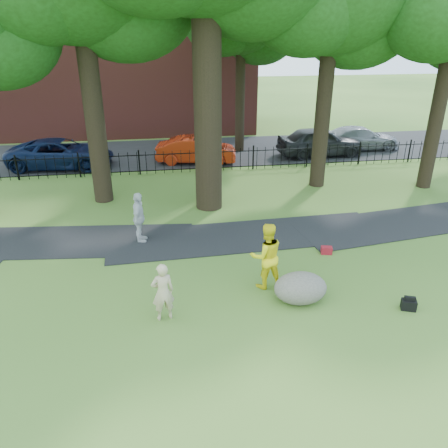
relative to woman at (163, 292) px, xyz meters
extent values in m
plane|color=#375C20|center=(2.12, 0.61, -0.81)|extent=(120.00, 120.00, 0.00)
cube|color=black|center=(3.12, 4.51, -0.81)|extent=(36.07, 3.85, 0.03)
cube|color=black|center=(2.12, 16.61, -0.81)|extent=(80.00, 7.00, 0.02)
cube|color=black|center=(2.12, 12.61, 0.21)|extent=(44.00, 0.04, 0.04)
cube|color=black|center=(2.12, 12.61, -0.63)|extent=(44.00, 0.04, 0.04)
cube|color=brown|center=(-1.88, 24.61, 5.19)|extent=(18.00, 8.00, 12.00)
cylinder|color=black|center=(2.12, 7.61, 4.44)|extent=(1.10, 1.10, 10.50)
cylinder|color=black|center=(-2.38, 9.11, 3.74)|extent=(0.80, 0.80, 9.10)
cylinder|color=black|center=(7.62, 9.61, 3.39)|extent=(0.70, 0.70, 8.40)
ellipsoid|color=#18380F|center=(9.11, 10.44, 6.63)|extent=(5.28, 5.28, 4.49)
ellipsoid|color=#18380F|center=(6.30, 8.95, 7.11)|extent=(4.95, 4.95, 4.21)
cylinder|color=black|center=(12.62, 8.61, 3.21)|extent=(0.64, 0.64, 8.05)
ellipsoid|color=#18380F|center=(11.38, 7.99, 6.78)|extent=(4.65, 4.65, 3.95)
imported|color=tan|center=(0.00, 0.00, 0.00)|extent=(0.66, 0.50, 1.63)
imported|color=yellow|center=(2.99, 1.14, 0.19)|extent=(1.03, 0.84, 2.00)
imported|color=silver|center=(-0.70, 4.69, 0.10)|extent=(0.62, 1.13, 1.83)
ellipsoid|color=#5B594C|center=(3.78, 0.29, -0.38)|extent=(1.60, 1.27, 0.87)
cube|color=black|center=(6.54, -0.62, -0.67)|extent=(0.45, 0.36, 0.29)
cube|color=maroon|center=(5.52, 2.78, -0.69)|extent=(0.41, 0.31, 0.25)
imported|color=#9E230C|center=(2.23, 14.32, -0.09)|extent=(4.61, 2.24, 1.45)
imported|color=#0B1738|center=(-5.10, 14.58, -0.05)|extent=(5.70, 3.00, 1.53)
imported|color=black|center=(9.59, 14.71, 0.03)|extent=(5.05, 2.21, 1.69)
imported|color=gray|center=(12.62, 15.76, -0.11)|extent=(4.86, 2.04, 1.40)
camera|label=1|loc=(0.10, -9.58, 6.17)|focal=35.00mm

